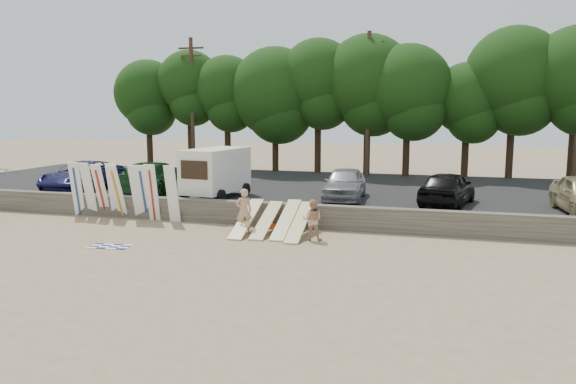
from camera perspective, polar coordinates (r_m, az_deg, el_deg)
name	(u,v)px	position (r m, az deg, el deg)	size (l,w,h in m)	color
ground	(255,242)	(21.25, -3.39, -5.07)	(120.00, 120.00, 0.00)	tan
seawall	(278,214)	(23.94, -1.05, -2.29)	(44.00, 0.50, 1.00)	#6B6356
parking_lot	(317,193)	(31.12, 2.93, -0.08)	(44.00, 14.50, 0.70)	#282828
treeline	(360,84)	(37.43, 7.29, 10.78)	(33.51, 6.49, 9.23)	#382616
utility_poles	(368,101)	(35.84, 8.14, 9.12)	(25.80, 0.26, 9.00)	#473321
box_trailer	(216,170)	(27.17, -7.35, 2.20)	(2.55, 3.96, 2.38)	white
car_0	(82,176)	(31.65, -20.15, 1.57)	(2.50, 5.42, 1.50)	#151449
car_1	(154,177)	(29.56, -13.42, 1.49)	(2.23, 5.48, 1.59)	#14391A
car_2	(345,184)	(26.66, 5.78, 0.86)	(1.79, 4.46, 1.52)	gray
car_3	(447,188)	(25.86, 15.89, 0.37)	(1.82, 4.53, 1.54)	black
surfboard_upright_0	(77,189)	(27.74, -20.66, 0.28)	(0.50, 0.06, 2.60)	white
surfboard_upright_1	(89,190)	(27.35, -19.57, 0.21)	(0.50, 0.06, 2.60)	white
surfboard_upright_2	(101,191)	(26.98, -18.47, 0.11)	(0.50, 0.06, 2.60)	white
surfboard_upright_3	(114,191)	(26.67, -17.25, 0.13)	(0.50, 0.06, 2.60)	white
surfboard_upright_4	(117,192)	(26.43, -16.94, 0.01)	(0.50, 0.06, 2.60)	white
surfboard_upright_5	(137,192)	(25.95, -15.08, -0.04)	(0.50, 0.06, 2.60)	white
surfboard_upright_6	(144,193)	(25.84, -14.46, -0.06)	(0.50, 0.06, 2.60)	white
surfboard_upright_7	(152,193)	(25.55, -13.64, -0.06)	(0.50, 0.06, 2.60)	white
surfboard_upright_8	(172,194)	(24.96, -11.69, -0.21)	(0.50, 0.06, 2.60)	white
surfboard_low_0	(246,219)	(22.65, -4.25, -2.71)	(0.56, 3.00, 0.07)	beige
surfboard_low_1	(267,220)	(22.57, -2.19, -2.85)	(0.56, 3.00, 0.07)	beige
surfboard_low_2	(286,219)	(22.39, -0.20, -2.81)	(0.56, 3.00, 0.07)	beige
surfboard_low_3	(300,222)	(21.96, 1.22, -3.05)	(0.56, 3.00, 0.07)	beige
beachgoer_a	(244,211)	(22.52, -4.50, -1.94)	(0.66, 0.43, 1.82)	tan
beachgoer_b	(312,220)	(21.32, 2.49, -2.85)	(0.77, 0.60, 1.58)	tan
cooler	(291,226)	(23.24, 0.26, -3.47)	(0.38, 0.30, 0.32)	#227E2C
gear_bag	(274,226)	(23.45, -1.48, -3.49)	(0.30, 0.25, 0.22)	#F2551C
beach_towel	(110,246)	(21.49, -17.65, -5.29)	(1.50, 1.50, 0.00)	white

